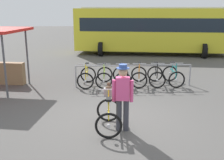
{
  "coord_description": "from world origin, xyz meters",
  "views": [
    {
      "loc": [
        -0.24,
        -7.12,
        3.04
      ],
      "look_at": [
        -0.11,
        0.55,
        1.0
      ],
      "focal_mm": 43.7,
      "sensor_mm": 36.0,
      "label": 1
    }
  ],
  "objects_px": {
    "racked_bike_orange": "(139,76)",
    "racked_bike_red": "(122,76)",
    "featured_bicycle": "(109,110)",
    "racked_bike_lime": "(104,77)",
    "racked_bike_yellow": "(87,77)",
    "person_with_featured_bike": "(123,95)",
    "bus_distant": "(152,28)",
    "racked_bike_teal": "(173,76)",
    "racked_bike_black": "(156,76)"
  },
  "relations": [
    {
      "from": "racked_bike_black",
      "to": "featured_bicycle",
      "type": "xyz_separation_m",
      "value": [
        -1.95,
        -4.07,
        0.12
      ]
    },
    {
      "from": "racked_bike_teal",
      "to": "person_with_featured_bike",
      "type": "relative_size",
      "value": 0.65
    },
    {
      "from": "person_with_featured_bike",
      "to": "racked_bike_red",
      "type": "bearing_deg",
      "value": 87.29
    },
    {
      "from": "racked_bike_yellow",
      "to": "racked_bike_teal",
      "type": "bearing_deg",
      "value": 2.22
    },
    {
      "from": "person_with_featured_bike",
      "to": "bus_distant",
      "type": "height_order",
      "value": "bus_distant"
    },
    {
      "from": "racked_bike_orange",
      "to": "racked_bike_black",
      "type": "xyz_separation_m",
      "value": [
        0.7,
        0.03,
        -0.0
      ]
    },
    {
      "from": "racked_bike_orange",
      "to": "bus_distant",
      "type": "relative_size",
      "value": 0.11
    },
    {
      "from": "racked_bike_lime",
      "to": "racked_bike_orange",
      "type": "distance_m",
      "value": 1.4
    },
    {
      "from": "racked_bike_yellow",
      "to": "racked_bike_orange",
      "type": "bearing_deg",
      "value": 2.22
    },
    {
      "from": "racked_bike_yellow",
      "to": "person_with_featured_bike",
      "type": "bearing_deg",
      "value": -73.82
    },
    {
      "from": "racked_bike_orange",
      "to": "racked_bike_red",
      "type": "bearing_deg",
      "value": -177.78
    },
    {
      "from": "racked_bike_teal",
      "to": "featured_bicycle",
      "type": "xyz_separation_m",
      "value": [
        -2.65,
        -4.09,
        0.12
      ]
    },
    {
      "from": "racked_bike_red",
      "to": "racked_bike_black",
      "type": "bearing_deg",
      "value": 2.22
    },
    {
      "from": "racked_bike_red",
      "to": "bus_distant",
      "type": "relative_size",
      "value": 0.11
    },
    {
      "from": "racked_bike_black",
      "to": "person_with_featured_bike",
      "type": "height_order",
      "value": "person_with_featured_bike"
    },
    {
      "from": "racked_bike_orange",
      "to": "featured_bicycle",
      "type": "relative_size",
      "value": 0.95
    },
    {
      "from": "racked_bike_red",
      "to": "bus_distant",
      "type": "xyz_separation_m",
      "value": [
        2.39,
        7.74,
        1.37
      ]
    },
    {
      "from": "racked_bike_lime",
      "to": "racked_bike_teal",
      "type": "bearing_deg",
      "value": 2.22
    },
    {
      "from": "racked_bike_red",
      "to": "racked_bike_black",
      "type": "height_order",
      "value": "same"
    },
    {
      "from": "racked_bike_black",
      "to": "racked_bike_teal",
      "type": "relative_size",
      "value": 1.01
    },
    {
      "from": "racked_bike_lime",
      "to": "racked_bike_black",
      "type": "height_order",
      "value": "same"
    },
    {
      "from": "person_with_featured_bike",
      "to": "bus_distant",
      "type": "xyz_separation_m",
      "value": [
        2.58,
        11.93,
        0.79
      ]
    },
    {
      "from": "racked_bike_teal",
      "to": "bus_distant",
      "type": "relative_size",
      "value": 0.11
    },
    {
      "from": "bus_distant",
      "to": "racked_bike_teal",
      "type": "bearing_deg",
      "value": -92.15
    },
    {
      "from": "racked_bike_teal",
      "to": "person_with_featured_bike",
      "type": "height_order",
      "value": "person_with_featured_bike"
    },
    {
      "from": "racked_bike_lime",
      "to": "racked_bike_teal",
      "type": "height_order",
      "value": "same"
    },
    {
      "from": "racked_bike_red",
      "to": "racked_bike_teal",
      "type": "relative_size",
      "value": 1.01
    },
    {
      "from": "racked_bike_black",
      "to": "racked_bike_yellow",
      "type": "bearing_deg",
      "value": -177.78
    },
    {
      "from": "racked_bike_red",
      "to": "racked_bike_black",
      "type": "xyz_separation_m",
      "value": [
        1.4,
        0.05,
        -0.0
      ]
    },
    {
      "from": "racked_bike_lime",
      "to": "featured_bicycle",
      "type": "height_order",
      "value": "featured_bicycle"
    },
    {
      "from": "racked_bike_lime",
      "to": "racked_bike_yellow",
      "type": "bearing_deg",
      "value": -177.78
    },
    {
      "from": "racked_bike_lime",
      "to": "racked_bike_red",
      "type": "xyz_separation_m",
      "value": [
        0.7,
        0.03,
        0.0
      ]
    },
    {
      "from": "racked_bike_red",
      "to": "featured_bicycle",
      "type": "distance_m",
      "value": 4.05
    },
    {
      "from": "featured_bicycle",
      "to": "racked_bike_lime",
      "type": "bearing_deg",
      "value": 92.19
    },
    {
      "from": "racked_bike_yellow",
      "to": "bus_distant",
      "type": "relative_size",
      "value": 0.11
    },
    {
      "from": "racked_bike_teal",
      "to": "bus_distant",
      "type": "xyz_separation_m",
      "value": [
        0.29,
        7.66,
        1.37
      ]
    },
    {
      "from": "racked_bike_teal",
      "to": "featured_bicycle",
      "type": "relative_size",
      "value": 0.93
    },
    {
      "from": "racked_bike_teal",
      "to": "racked_bike_black",
      "type": "bearing_deg",
      "value": -177.78
    },
    {
      "from": "racked_bike_black",
      "to": "bus_distant",
      "type": "height_order",
      "value": "bus_distant"
    },
    {
      "from": "racked_bike_black",
      "to": "featured_bicycle",
      "type": "relative_size",
      "value": 0.94
    },
    {
      "from": "racked_bike_lime",
      "to": "racked_bike_orange",
      "type": "bearing_deg",
      "value": 2.22
    },
    {
      "from": "racked_bike_lime",
      "to": "racked_bike_teal",
      "type": "relative_size",
      "value": 0.98
    },
    {
      "from": "racked_bike_red",
      "to": "featured_bicycle",
      "type": "xyz_separation_m",
      "value": [
        -0.55,
        -4.01,
        0.12
      ]
    },
    {
      "from": "racked_bike_lime",
      "to": "bus_distant",
      "type": "bearing_deg",
      "value": 68.33
    },
    {
      "from": "racked_bike_orange",
      "to": "racked_bike_black",
      "type": "bearing_deg",
      "value": 2.22
    },
    {
      "from": "racked_bike_yellow",
      "to": "racked_bike_orange",
      "type": "distance_m",
      "value": 2.1
    },
    {
      "from": "racked_bike_lime",
      "to": "bus_distant",
      "type": "distance_m",
      "value": 8.47
    },
    {
      "from": "racked_bike_yellow",
      "to": "person_with_featured_bike",
      "type": "relative_size",
      "value": 0.64
    },
    {
      "from": "racked_bike_orange",
      "to": "racked_bike_teal",
      "type": "height_order",
      "value": "same"
    },
    {
      "from": "racked_bike_lime",
      "to": "racked_bike_orange",
      "type": "height_order",
      "value": "same"
    }
  ]
}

